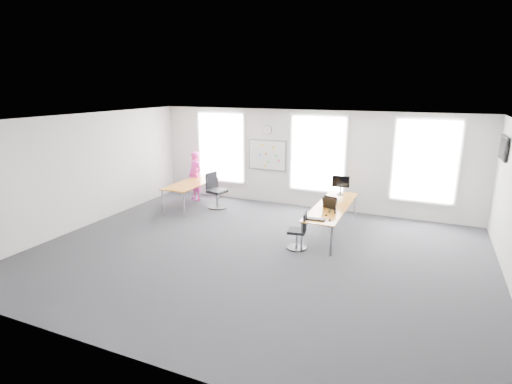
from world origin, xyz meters
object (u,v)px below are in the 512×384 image
at_px(chair_right, 299,233).
at_px(keyboard, 315,219).
at_px(chair_left, 216,192).
at_px(monitor, 341,183).
at_px(headphones, 332,211).
at_px(desk_right, 332,207).
at_px(person, 195,176).
at_px(desk_left, 192,185).

height_order(chair_right, keyboard, chair_right).
bearing_deg(keyboard, chair_left, 146.84).
bearing_deg(monitor, chair_left, -177.31).
xyz_separation_m(chair_right, chair_left, (-3.38, 2.09, 0.10)).
bearing_deg(headphones, keyboard, -125.93).
bearing_deg(chair_left, monitor, -70.80).
bearing_deg(monitor, keyboard, -94.49).
height_order(chair_left, keyboard, chair_left).
bearing_deg(desk_right, chair_left, 168.57).
height_order(headphones, monitor, monitor).
xyz_separation_m(chair_left, headphones, (3.96, -1.37, 0.30)).
distance_m(desk_right, person, 5.02).
relative_size(desk_left, person, 1.33).
xyz_separation_m(keyboard, monitor, (0.06, 2.40, 0.31)).
distance_m(chair_right, monitor, 2.60).
xyz_separation_m(chair_left, monitor, (3.78, 0.38, 0.57)).
bearing_deg(monitor, chair_right, -102.37).
bearing_deg(desk_right, headphones, -77.10).
xyz_separation_m(desk_right, chair_left, (-3.82, 0.77, -0.20)).
height_order(desk_left, headphones, headphones).
relative_size(desk_right, keyboard, 6.39).
xyz_separation_m(desk_left, chair_right, (4.09, -1.85, -0.33)).
height_order(desk_left, keyboard, desk_left).
height_order(chair_left, person, person).
relative_size(chair_right, person, 0.55).
height_order(person, keyboard, person).
xyz_separation_m(desk_left, keyboard, (4.44, -1.78, 0.03)).
bearing_deg(headphones, desk_right, 86.72).
distance_m(desk_right, chair_right, 1.42).
height_order(person, headphones, person).
height_order(desk_right, chair_left, chair_left).
bearing_deg(monitor, headphones, -87.36).
xyz_separation_m(desk_right, person, (-4.85, 1.27, 0.12)).
distance_m(desk_left, chair_left, 0.78).
bearing_deg(person, desk_left, -42.46).
height_order(desk_left, monitor, monitor).
relative_size(desk_right, person, 1.86).
height_order(desk_left, chair_left, chair_left).
xyz_separation_m(chair_right, keyboard, (0.35, 0.07, 0.36)).
relative_size(desk_left, keyboard, 4.55).
xyz_separation_m(desk_right, chair_right, (-0.44, -1.32, -0.30)).
relative_size(chair_left, person, 0.68).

